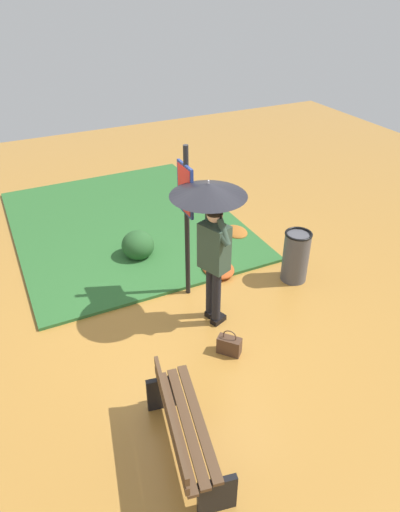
% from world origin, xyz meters
% --- Properties ---
extents(ground_plane, '(18.00, 18.00, 0.00)m').
position_xyz_m(ground_plane, '(0.00, 0.00, 0.00)').
color(ground_plane, '#B27A33').
extents(grass_verge, '(4.80, 4.00, 0.05)m').
position_xyz_m(grass_verge, '(2.92, 0.07, 0.03)').
color(grass_verge, '#2D662D').
rests_on(grass_verge, ground_plane).
extents(person_with_umbrella, '(0.96, 0.96, 2.04)m').
position_xyz_m(person_with_umbrella, '(-0.20, -0.17, 1.55)').
color(person_with_umbrella, black).
rests_on(person_with_umbrella, ground_plane).
extents(info_sign_post, '(0.44, 0.07, 2.30)m').
position_xyz_m(info_sign_post, '(0.44, -0.12, 1.44)').
color(info_sign_post, black).
rests_on(info_sign_post, ground_plane).
extents(handbag, '(0.32, 0.30, 0.37)m').
position_xyz_m(handbag, '(-0.96, -0.06, 0.13)').
color(handbag, '#4C3323').
rests_on(handbag, ground_plane).
extents(park_bench, '(1.41, 0.62, 0.75)m').
position_xyz_m(park_bench, '(-2.01, 1.05, 0.40)').
color(park_bench, black).
rests_on(park_bench, ground_plane).
extents(trash_bin, '(0.42, 0.42, 0.83)m').
position_xyz_m(trash_bin, '(0.04, -1.77, 0.42)').
color(trash_bin, '#4C4C51').
rests_on(trash_bin, ground_plane).
extents(shrub_cluster, '(0.60, 0.54, 0.49)m').
position_xyz_m(shrub_cluster, '(1.72, 0.21, 0.23)').
color(shrub_cluster, '#285628').
rests_on(shrub_cluster, ground_plane).
extents(leaf_pile_near_person, '(0.51, 0.41, 0.11)m').
position_xyz_m(leaf_pile_near_person, '(1.65, -1.64, 0.06)').
color(leaf_pile_near_person, '#A86023').
rests_on(leaf_pile_near_person, ground_plane).
extents(leaf_pile_by_bench, '(0.62, 0.50, 0.14)m').
position_xyz_m(leaf_pile_by_bench, '(0.72, -0.79, 0.07)').
color(leaf_pile_by_bench, '#B74C1E').
rests_on(leaf_pile_by_bench, ground_plane).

